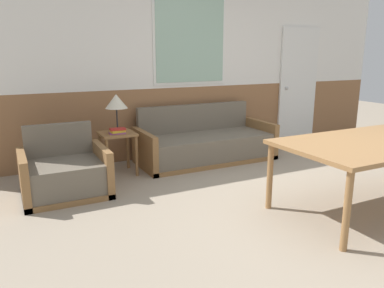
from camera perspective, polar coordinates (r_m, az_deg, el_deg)
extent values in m
plane|color=gray|center=(4.16, 19.03, -9.11)|extent=(16.00, 16.00, 0.00)
cube|color=#8E603D|center=(6.06, 1.46, 3.82)|extent=(7.20, 0.06, 1.05)
cube|color=white|center=(5.98, 1.54, 16.68)|extent=(7.20, 0.06, 1.65)
cube|color=white|center=(5.84, -0.25, 15.83)|extent=(1.21, 0.01, 1.38)
cube|color=#99BCA8|center=(5.83, -0.22, 15.83)|extent=(1.13, 0.02, 1.30)
cube|color=olive|center=(5.58, 2.16, -2.24)|extent=(2.01, 0.86, 0.06)
cube|color=#6B6051|center=(5.52, 2.28, -0.34)|extent=(1.85, 0.78, 0.33)
cube|color=#6B6051|center=(5.79, 0.39, 4.06)|extent=(1.85, 0.10, 0.41)
cube|color=olive|center=(5.14, -7.27, -1.03)|extent=(0.08, 0.86, 0.53)
cube|color=olive|center=(6.04, 10.22, 1.06)|extent=(0.08, 0.86, 0.53)
cube|color=olive|center=(4.48, -18.58, -7.00)|extent=(0.92, 0.78, 0.06)
cube|color=#6B6051|center=(4.40, -18.73, -4.73)|extent=(0.76, 0.70, 0.33)
cube|color=#6B6051|center=(4.66, -19.71, 0.66)|extent=(0.76, 0.10, 0.38)
cube|color=olive|center=(4.38, -24.26, -4.77)|extent=(0.08, 0.78, 0.53)
cube|color=olive|center=(4.48, -13.49, -3.52)|extent=(0.08, 0.78, 0.53)
cube|color=olive|center=(4.94, -11.34, 1.55)|extent=(0.44, 0.44, 0.03)
cylinder|color=olive|center=(4.78, -12.76, -2.37)|extent=(0.04, 0.04, 0.53)
cylinder|color=olive|center=(4.88, -8.43, -1.85)|extent=(0.04, 0.04, 0.53)
cylinder|color=olive|center=(5.14, -13.81, -1.32)|extent=(0.04, 0.04, 0.53)
cylinder|color=olive|center=(5.23, -9.76, -0.85)|extent=(0.04, 0.04, 0.53)
cylinder|color=#262628|center=(5.02, -11.27, 2.02)|extent=(0.17, 0.17, 0.02)
cylinder|color=#262628|center=(4.99, -11.35, 3.74)|extent=(0.02, 0.02, 0.29)
cone|color=beige|center=(4.96, -11.47, 6.41)|extent=(0.29, 0.29, 0.18)
cube|color=#994C84|center=(4.87, -11.33, 1.66)|extent=(0.21, 0.15, 0.02)
cube|color=gold|center=(4.85, -11.25, 1.92)|extent=(0.19, 0.13, 0.03)
cube|color=#B22823|center=(4.86, -11.24, 2.24)|extent=(0.20, 0.13, 0.02)
cube|color=#9E7042|center=(4.12, 26.41, 0.24)|extent=(1.97, 1.09, 0.04)
cylinder|color=#9E7042|center=(3.24, 22.53, -9.46)|extent=(0.06, 0.06, 0.68)
cylinder|color=#9E7042|center=(3.89, 11.77, -4.87)|extent=(0.06, 0.06, 0.68)
cube|color=white|center=(7.08, 15.85, 8.62)|extent=(0.82, 0.04, 2.00)
sphere|color=silver|center=(6.86, 14.26, 8.24)|extent=(0.06, 0.06, 0.06)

